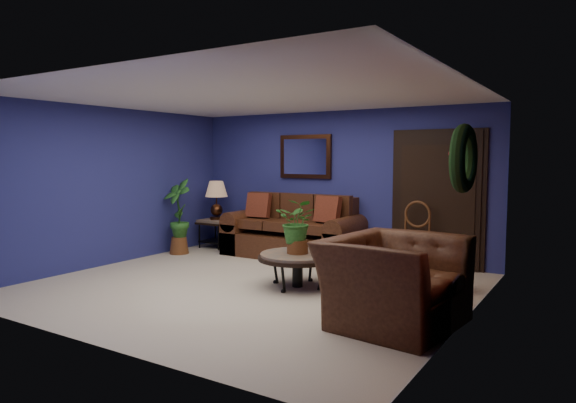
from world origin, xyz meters
The scene contains 18 objects.
floor centered at (0.00, 0.00, 0.00)m, with size 5.50×5.50×0.00m, color beige.
wall_back centered at (0.00, 2.50, 1.25)m, with size 5.50×0.04×2.50m, color navy.
wall_left centered at (-2.75, 0.00, 1.25)m, with size 0.04×5.00×2.50m, color navy.
wall_right_brick centered at (2.75, 0.00, 1.25)m, with size 0.04×5.00×2.50m, color maroon.
ceiling centered at (0.00, 0.00, 2.50)m, with size 5.50×5.00×0.02m, color white.
crown_molding centered at (2.72, 0.00, 2.43)m, with size 0.03×5.00×0.14m, color white.
wall_mirror centered at (-0.60, 2.46, 1.72)m, with size 1.02×0.06×0.77m, color #3F1F10.
closet_door centered at (1.75, 2.47, 1.05)m, with size 1.44×0.06×2.18m, color black.
wreath centered at (2.69, 0.05, 1.70)m, with size 0.72×0.72×0.16m, color black.
sofa centered at (-0.59, 2.09, 0.35)m, with size 2.38×1.03×1.07m.
coffee_table centered at (0.54, 0.30, 0.39)m, with size 1.04×1.04×0.45m.
end_table centered at (-2.30, 2.05, 0.41)m, with size 0.59×0.59×0.53m.
table_lamp centered at (-2.30, 2.05, 0.99)m, with size 0.42×0.42×0.70m.
side_chair centered at (1.51, 2.13, 0.59)m, with size 0.46×0.46×1.05m.
armchair centered at (2.15, -0.48, 0.45)m, with size 1.38×1.20×0.90m, color #4D2816.
coffee_plant centered at (0.54, 0.30, 0.84)m, with size 0.62×0.56×0.72m.
floor_plant centered at (2.35, 1.18, 0.38)m, with size 0.34×0.27×0.76m.
tall_plant centered at (-2.45, 1.19, 0.71)m, with size 0.65×0.51×1.33m.
Camera 1 is at (3.96, -5.43, 1.72)m, focal length 32.00 mm.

